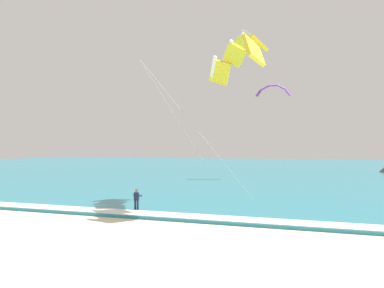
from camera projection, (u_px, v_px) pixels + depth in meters
The scene contains 6 objects.
sea at pixel (267, 168), 80.50m from camera, with size 200.00×120.00×0.20m, color teal.
surf_foam at pixel (158, 214), 24.56m from camera, with size 200.00×1.74×0.04m, color white.
surfboard at pixel (136, 212), 26.44m from camera, with size 0.45×1.40×0.09m.
kitesurfer at pixel (137, 199), 26.46m from camera, with size 0.55×0.53×1.69m.
kite_primary at pixel (240, 52), 28.37m from camera, with size 9.16×8.16×12.23m.
kite_distant at pixel (273, 89), 52.33m from camera, with size 4.93×1.74×1.79m.
Camera 1 is at (9.99, -8.57, 4.71)m, focal length 34.42 mm.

